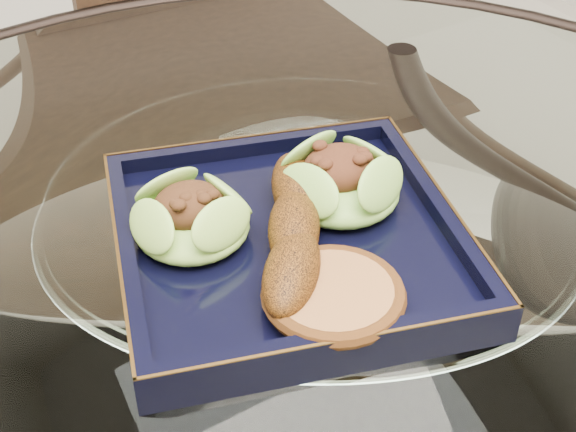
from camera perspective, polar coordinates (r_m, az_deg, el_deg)
name	(u,v)px	position (r m, az deg, el deg)	size (l,w,h in m)	color
dining_table	(305,377)	(0.78, 1.24, -11.39)	(1.13, 1.13, 0.77)	white
dining_chair	(226,156)	(1.29, -4.42, 4.25)	(0.37, 0.37, 0.86)	#321D10
navy_plate	(288,245)	(0.65, 0.00, -2.11)	(0.27, 0.27, 0.02)	black
lettuce_wrap_left	(192,221)	(0.64, -6.87, -0.33)	(0.09, 0.09, 0.03)	#6FA530
lettuce_wrap_right	(340,184)	(0.67, 3.75, 2.26)	(0.10, 0.10, 0.04)	#5A922A
roasted_plantain	(294,227)	(0.62, 0.43, -0.81)	(0.19, 0.04, 0.04)	#65340A
crumb_patty	(333,297)	(0.58, 3.25, -5.77)	(0.09, 0.09, 0.02)	#A26836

